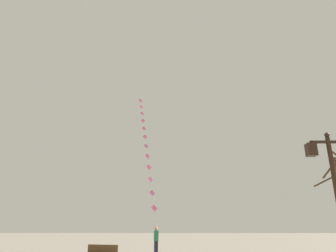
{
  "coord_description": "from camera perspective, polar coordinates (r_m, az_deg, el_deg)",
  "views": [
    {
      "loc": [
        -1.48,
        -2.08,
        1.66
      ],
      "look_at": [
        -1.88,
        20.95,
        9.32
      ],
      "focal_mm": 32.72,
      "sensor_mm": 36.0,
      "label": 1
    }
  ],
  "objects": [
    {
      "name": "twin_lantern_lamp_post",
      "position": [
        10.65,
        28.52,
        -8.19
      ],
      "size": [
        1.41,
        0.28,
        4.52
      ],
      "color": "black",
      "rests_on": "ground_plane"
    },
    {
      "name": "kite_flyer",
      "position": [
        19.89,
        -2.24,
        -20.56
      ],
      "size": [
        0.3,
        0.62,
        1.71
      ],
      "rotation": [
        0.0,
        0.0,
        1.75
      ],
      "color": "#1E1E2D",
      "rests_on": "ground_plane"
    },
    {
      "name": "kite_train",
      "position": [
        29.18,
        -4.05,
        -3.86
      ],
      "size": [
        3.31,
        13.22,
        16.5
      ],
      "color": "brown",
      "rests_on": "ground_plane"
    }
  ]
}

